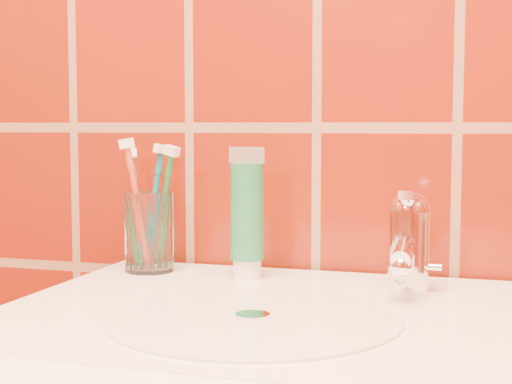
% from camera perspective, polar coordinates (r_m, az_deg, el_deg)
% --- Properties ---
extents(glass_tumbler, '(0.08, 0.08, 0.11)m').
position_cam_1_polar(glass_tumbler, '(1.06, -7.76, -2.88)').
color(glass_tumbler, white).
rests_on(glass_tumbler, pedestal_sink).
extents(toothpaste_tube, '(0.05, 0.04, 0.17)m').
position_cam_1_polar(toothpaste_tube, '(1.00, -0.66, -1.85)').
color(toothpaste_tube, white).
rests_on(toothpaste_tube, pedestal_sink).
extents(faucet, '(0.05, 0.11, 0.12)m').
position_cam_1_polar(faucet, '(0.94, 11.01, -3.30)').
color(faucet, white).
rests_on(faucet, pedestal_sink).
extents(toothbrush_0, '(0.13, 0.13, 0.18)m').
position_cam_1_polar(toothbrush_0, '(1.08, -8.64, -1.29)').
color(toothbrush_0, '#1D7041').
rests_on(toothbrush_0, glass_tumbler).
extents(toothbrush_1, '(0.07, 0.09, 0.18)m').
position_cam_1_polar(toothbrush_1, '(1.07, -7.47, -1.11)').
color(toothbrush_1, '#0D6673').
rests_on(toothbrush_1, glass_tumbler).
extents(toothbrush_2, '(0.08, 0.07, 0.19)m').
position_cam_1_polar(toothbrush_2, '(1.05, -8.57, -1.03)').
color(toothbrush_2, '#C24229').
rests_on(toothbrush_2, glass_tumbler).
extents(toothbrush_3, '(0.08, 0.07, 0.18)m').
position_cam_1_polar(toothbrush_3, '(1.05, -6.78, -1.25)').
color(toothbrush_3, '#1B6830').
rests_on(toothbrush_3, glass_tumbler).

